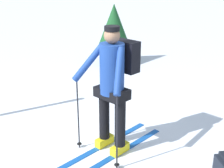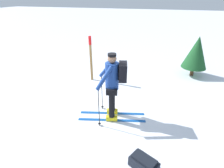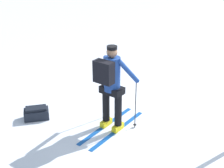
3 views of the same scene
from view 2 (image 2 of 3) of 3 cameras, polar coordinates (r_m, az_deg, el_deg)
The scene contains 5 objects.
ground_plane at distance 5.28m, azimuth -5.30°, elevation -7.36°, with size 80.00×80.00×0.00m, color white.
skier at distance 4.31m, azimuth 0.44°, elevation 0.40°, with size 1.83×0.93×1.79m.
dropped_backpack at distance 3.69m, azimuth 10.33°, elevation -24.14°, with size 0.60×0.50×0.28m.
trail_marker at distance 6.56m, azimuth -6.95°, elevation 9.18°, with size 0.10×0.10×1.69m.
pine_tree at distance 7.67m, azimuth 25.84°, elevation 9.28°, with size 0.96×0.96×1.60m.
Camera 2 is at (1.74, -4.00, 2.98)m, focal length 28.00 mm.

